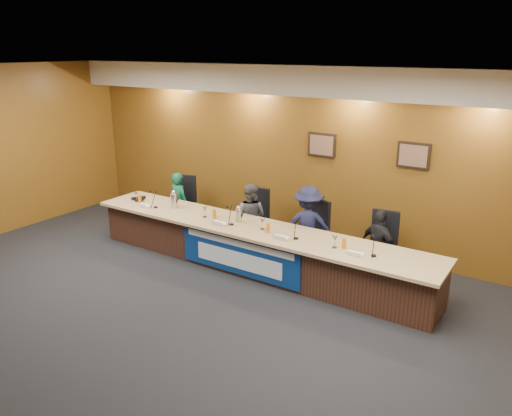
# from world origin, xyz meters

# --- Properties ---
(floor) EXTENTS (10.00, 10.00, 0.00)m
(floor) POSITION_xyz_m (0.00, 0.00, 0.00)
(floor) COLOR black
(floor) RESTS_ON ground
(ceiling) EXTENTS (10.00, 8.00, 0.04)m
(ceiling) POSITION_xyz_m (0.00, 0.00, 3.20)
(ceiling) COLOR silver
(ceiling) RESTS_ON wall_back
(wall_back) EXTENTS (10.00, 0.04, 3.20)m
(wall_back) POSITION_xyz_m (0.00, 4.00, 1.60)
(wall_back) COLOR brown
(wall_back) RESTS_ON floor
(soffit) EXTENTS (10.00, 0.50, 0.50)m
(soffit) POSITION_xyz_m (0.00, 3.75, 2.95)
(soffit) COLOR beige
(soffit) RESTS_ON wall_back
(dais_body) EXTENTS (6.00, 0.80, 0.70)m
(dais_body) POSITION_xyz_m (0.00, 2.40, 0.35)
(dais_body) COLOR #391F14
(dais_body) RESTS_ON floor
(dais_top) EXTENTS (6.10, 0.95, 0.05)m
(dais_top) POSITION_xyz_m (0.00, 2.35, 0.72)
(dais_top) COLOR tan
(dais_top) RESTS_ON dais_body
(banner) EXTENTS (2.20, 0.02, 0.65)m
(banner) POSITION_xyz_m (0.00, 1.99, 0.38)
(banner) COLOR navy
(banner) RESTS_ON dais_body
(banner_text_upper) EXTENTS (2.00, 0.01, 0.10)m
(banner_text_upper) POSITION_xyz_m (0.00, 1.97, 0.58)
(banner_text_upper) COLOR silver
(banner_text_upper) RESTS_ON banner
(banner_text_lower) EXTENTS (1.60, 0.01, 0.28)m
(banner_text_lower) POSITION_xyz_m (0.00, 1.97, 0.30)
(banner_text_lower) COLOR silver
(banner_text_lower) RESTS_ON banner
(wall_photo_left) EXTENTS (0.52, 0.04, 0.42)m
(wall_photo_left) POSITION_xyz_m (0.40, 3.97, 1.85)
(wall_photo_left) COLOR black
(wall_photo_left) RESTS_ON wall_back
(wall_photo_right) EXTENTS (0.52, 0.04, 0.42)m
(wall_photo_right) POSITION_xyz_m (2.00, 3.97, 1.85)
(wall_photo_right) COLOR black
(wall_photo_right) RESTS_ON wall_back
(panelist_a) EXTENTS (0.48, 0.35, 1.20)m
(panelist_a) POSITION_xyz_m (-2.16, 3.05, 0.60)
(panelist_a) COLOR #0E5135
(panelist_a) RESTS_ON floor
(panelist_b) EXTENTS (0.67, 0.56, 1.23)m
(panelist_b) POSITION_xyz_m (-0.49, 3.05, 0.62)
(panelist_b) COLOR #4F4E53
(panelist_b) RESTS_ON floor
(panelist_c) EXTENTS (1.00, 0.82, 1.35)m
(panelist_c) POSITION_xyz_m (0.65, 3.05, 0.68)
(panelist_c) COLOR #171835
(panelist_c) RESTS_ON floor
(panelist_d) EXTENTS (0.74, 0.52, 1.17)m
(panelist_d) POSITION_xyz_m (1.87, 3.05, 0.58)
(panelist_d) COLOR black
(panelist_d) RESTS_ON floor
(office_chair_a) EXTENTS (0.62, 0.62, 0.08)m
(office_chair_a) POSITION_xyz_m (-2.16, 3.15, 0.48)
(office_chair_a) COLOR black
(office_chair_a) RESTS_ON floor
(office_chair_b) EXTENTS (0.55, 0.55, 0.08)m
(office_chair_b) POSITION_xyz_m (-0.49, 3.15, 0.48)
(office_chair_b) COLOR black
(office_chair_b) RESTS_ON floor
(office_chair_c) EXTENTS (0.63, 0.63, 0.08)m
(office_chair_c) POSITION_xyz_m (0.65, 3.15, 0.48)
(office_chair_c) COLOR black
(office_chair_c) RESTS_ON floor
(office_chair_d) EXTENTS (0.54, 0.54, 0.08)m
(office_chair_d) POSITION_xyz_m (1.87, 3.15, 0.48)
(office_chair_d) COLOR black
(office_chair_d) RESTS_ON floor
(nameplate_a) EXTENTS (0.24, 0.08, 0.10)m
(nameplate_a) POSITION_xyz_m (-2.18, 2.09, 0.80)
(nameplate_a) COLOR white
(nameplate_a) RESTS_ON dais_top
(microphone_a) EXTENTS (0.07, 0.07, 0.02)m
(microphone_a) POSITION_xyz_m (-1.97, 2.22, 0.76)
(microphone_a) COLOR black
(microphone_a) RESTS_ON dais_top
(juice_glass_a) EXTENTS (0.06, 0.06, 0.15)m
(juice_glass_a) POSITION_xyz_m (-2.42, 2.27, 0.82)
(juice_glass_a) COLOR orange
(juice_glass_a) RESTS_ON dais_top
(water_glass_a) EXTENTS (0.08, 0.08, 0.18)m
(water_glass_a) POSITION_xyz_m (-2.53, 2.29, 0.84)
(water_glass_a) COLOR silver
(water_glass_a) RESTS_ON dais_top
(nameplate_b) EXTENTS (0.24, 0.08, 0.10)m
(nameplate_b) POSITION_xyz_m (-0.48, 2.08, 0.80)
(nameplate_b) COLOR white
(nameplate_b) RESTS_ON dais_top
(microphone_b) EXTENTS (0.07, 0.07, 0.02)m
(microphone_b) POSITION_xyz_m (-0.31, 2.23, 0.76)
(microphone_b) COLOR black
(microphone_b) RESTS_ON dais_top
(juice_glass_b) EXTENTS (0.06, 0.06, 0.15)m
(juice_glass_b) POSITION_xyz_m (-0.74, 2.33, 0.82)
(juice_glass_b) COLOR orange
(juice_glass_b) RESTS_ON dais_top
(water_glass_b) EXTENTS (0.08, 0.08, 0.18)m
(water_glass_b) POSITION_xyz_m (-0.91, 2.30, 0.84)
(water_glass_b) COLOR silver
(water_glass_b) RESTS_ON dais_top
(nameplate_c) EXTENTS (0.24, 0.08, 0.10)m
(nameplate_c) POSITION_xyz_m (0.67, 2.09, 0.80)
(nameplate_c) COLOR white
(nameplate_c) RESTS_ON dais_top
(microphone_c) EXTENTS (0.07, 0.07, 0.02)m
(microphone_c) POSITION_xyz_m (0.86, 2.26, 0.76)
(microphone_c) COLOR black
(microphone_c) RESTS_ON dais_top
(juice_glass_c) EXTENTS (0.06, 0.06, 0.15)m
(juice_glass_c) POSITION_xyz_m (0.37, 2.26, 0.82)
(juice_glass_c) COLOR orange
(juice_glass_c) RESTS_ON dais_top
(water_glass_c) EXTENTS (0.08, 0.08, 0.18)m
(water_glass_c) POSITION_xyz_m (0.22, 2.34, 0.84)
(water_glass_c) COLOR silver
(water_glass_c) RESTS_ON dais_top
(nameplate_d) EXTENTS (0.24, 0.08, 0.10)m
(nameplate_d) POSITION_xyz_m (1.84, 2.11, 0.80)
(nameplate_d) COLOR white
(nameplate_d) RESTS_ON dais_top
(microphone_d) EXTENTS (0.07, 0.07, 0.02)m
(microphone_d) POSITION_xyz_m (2.07, 2.28, 0.76)
(microphone_d) COLOR black
(microphone_d) RESTS_ON dais_top
(juice_glass_d) EXTENTS (0.06, 0.06, 0.15)m
(juice_glass_d) POSITION_xyz_m (1.61, 2.31, 0.82)
(juice_glass_d) COLOR orange
(juice_glass_d) RESTS_ON dais_top
(water_glass_d) EXTENTS (0.08, 0.08, 0.18)m
(water_glass_d) POSITION_xyz_m (1.49, 2.27, 0.84)
(water_glass_d) COLOR silver
(water_glass_d) RESTS_ON dais_top
(carafe_left) EXTENTS (0.13, 0.13, 0.26)m
(carafe_left) POSITION_xyz_m (-1.68, 2.39, 0.88)
(carafe_left) COLOR silver
(carafe_left) RESTS_ON dais_top
(carafe_mid) EXTENTS (0.11, 0.11, 0.22)m
(carafe_mid) POSITION_xyz_m (-0.29, 2.41, 0.86)
(carafe_mid) COLOR silver
(carafe_mid) RESTS_ON dais_top
(speakerphone) EXTENTS (0.32, 0.32, 0.05)m
(speakerphone) POSITION_xyz_m (-2.56, 2.39, 0.78)
(speakerphone) COLOR black
(speakerphone) RESTS_ON dais_top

